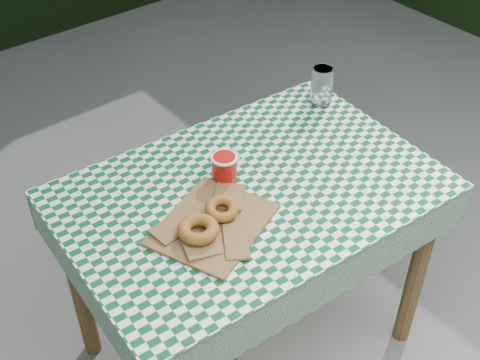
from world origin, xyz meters
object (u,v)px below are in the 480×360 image
Objects in this scene: table at (249,274)px; drinking_glass at (322,86)px; paper_bag at (213,224)px; coffee_mug at (224,168)px.

drinking_glass reaches higher than table.
table is 0.44m from paper_bag.
paper_bag reaches higher than table.
coffee_mug is (0.15, 0.14, 0.03)m from paper_bag.
drinking_glass is at bearing 26.64° from table.
drinking_glass is (0.49, 0.21, 0.45)m from table.
paper_bag is 2.13× the size of coffee_mug.
drinking_glass is (0.52, 0.12, 0.03)m from coffee_mug.
table is at bearing -82.65° from coffee_mug.
coffee_mug is at bearing 115.91° from table.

